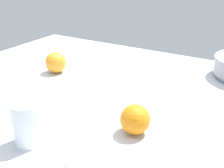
# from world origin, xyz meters

# --- Properties ---
(ground_plane) EXTENTS (1.39, 1.06, 0.03)m
(ground_plane) POSITION_xyz_m (0.00, 0.00, -0.01)
(ground_plane) COLOR silver
(juice_glass) EXTENTS (0.07, 0.07, 0.10)m
(juice_glass) POSITION_xyz_m (-0.06, -0.29, 0.04)
(juice_glass) COLOR white
(juice_glass) RESTS_ON ground_plane
(loose_orange_0) EXTENTS (0.07, 0.07, 0.07)m
(loose_orange_0) POSITION_xyz_m (0.14, -0.13, 0.04)
(loose_orange_0) COLOR orange
(loose_orange_0) RESTS_ON ground_plane
(loose_orange_2) EXTENTS (0.08, 0.08, 0.08)m
(loose_orange_2) POSITION_xyz_m (-0.30, 0.09, 0.04)
(loose_orange_2) COLOR orange
(loose_orange_2) RESTS_ON ground_plane
(spoon) EXTENTS (0.08, 0.14, 0.01)m
(spoon) POSITION_xyz_m (-0.41, 0.21, 0.00)
(spoon) COLOR silver
(spoon) RESTS_ON ground_plane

